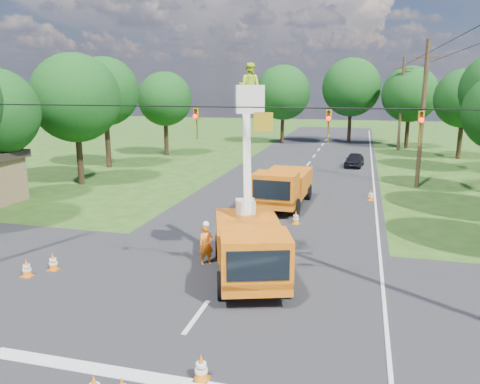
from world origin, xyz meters
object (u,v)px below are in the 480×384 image
(tree_far_b, at_px, (351,87))
(tree_far_c, at_px, (410,94))
(tree_left_e, at_px, (105,92))
(traffic_cone_5, at_px, (27,268))
(pole_right_mid, at_px, (423,114))
(second_truck, at_px, (283,186))
(distant_car, at_px, (354,160))
(traffic_cone_4, at_px, (53,262))
(tree_left_f, at_px, (165,99))
(traffic_cone_3, at_px, (296,218))
(traffic_cone_7, at_px, (371,195))
(tree_right_e, at_px, (464,98))
(ground_worker, at_px, (206,245))
(bucket_truck, at_px, (250,235))
(tree_far_a, at_px, (283,93))
(traffic_cone_1, at_px, (201,368))
(tree_left_d, at_px, (75,98))
(pole_right_far, at_px, (401,104))
(traffic_cone_2, at_px, (282,236))

(tree_far_b, xyz_separation_m, tree_far_c, (6.50, -3.00, -0.75))
(tree_left_e, height_order, tree_far_b, tree_far_b)
(traffic_cone_5, relative_size, pole_right_mid, 0.07)
(second_truck, height_order, pole_right_mid, pole_right_mid)
(distant_car, bearing_deg, traffic_cone_4, -104.99)
(traffic_cone_4, relative_size, tree_left_f, 0.08)
(second_truck, xyz_separation_m, traffic_cone_3, (1.24, -3.33, -0.88))
(traffic_cone_5, bearing_deg, traffic_cone_7, 51.24)
(pole_right_mid, bearing_deg, tree_right_e, 70.54)
(ground_worker, relative_size, tree_left_f, 0.20)
(traffic_cone_3, height_order, traffic_cone_5, same)
(bucket_truck, distance_m, traffic_cone_3, 7.35)
(tree_far_c, bearing_deg, tree_left_e, -142.75)
(traffic_cone_3, bearing_deg, tree_far_b, 87.69)
(traffic_cone_5, distance_m, tree_left_f, 32.00)
(traffic_cone_7, bearing_deg, tree_far_c, 81.22)
(traffic_cone_3, relative_size, tree_far_a, 0.07)
(traffic_cone_3, distance_m, tree_far_c, 34.69)
(traffic_cone_3, bearing_deg, pole_right_mid, 58.29)
(second_truck, relative_size, tree_far_a, 0.68)
(bucket_truck, xyz_separation_m, second_truck, (-0.53, 10.53, -0.38))
(ground_worker, height_order, traffic_cone_1, ground_worker)
(distant_car, distance_m, traffic_cone_5, 30.33)
(traffic_cone_4, distance_m, tree_right_e, 40.73)
(ground_worker, bearing_deg, bucket_truck, -61.21)
(bucket_truck, distance_m, tree_left_e, 27.46)
(pole_right_mid, xyz_separation_m, tree_far_b, (-5.50, 25.00, 1.70))
(traffic_cone_1, height_order, tree_right_e, tree_right_e)
(ground_worker, bearing_deg, tree_left_d, 97.43)
(pole_right_mid, bearing_deg, tree_left_f, 156.77)
(tree_left_d, distance_m, tree_left_f, 15.01)
(traffic_cone_1, xyz_separation_m, traffic_cone_7, (4.14, 19.88, 0.00))
(bucket_truck, height_order, pole_right_far, pole_right_far)
(traffic_cone_1, relative_size, tree_far_c, 0.08)
(traffic_cone_2, distance_m, tree_left_f, 29.80)
(tree_left_f, distance_m, tree_far_c, 27.10)
(ground_worker, bearing_deg, traffic_cone_4, 160.79)
(second_truck, height_order, traffic_cone_2, second_truck)
(tree_right_e, bearing_deg, pole_right_far, 136.67)
(distant_car, bearing_deg, traffic_cone_1, -88.75)
(ground_worker, bearing_deg, tree_left_e, 88.43)
(pole_right_far, bearing_deg, traffic_cone_1, -99.25)
(tree_left_f, bearing_deg, tree_far_c, 26.28)
(second_truck, distance_m, pole_right_far, 29.38)
(traffic_cone_1, relative_size, tree_right_e, 0.08)
(tree_left_f, relative_size, tree_far_b, 0.81)
(pole_right_mid, relative_size, tree_far_c, 1.09)
(ground_worker, relative_size, distant_car, 0.46)
(pole_right_mid, relative_size, tree_left_d, 1.08)
(traffic_cone_5, relative_size, tree_far_b, 0.07)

